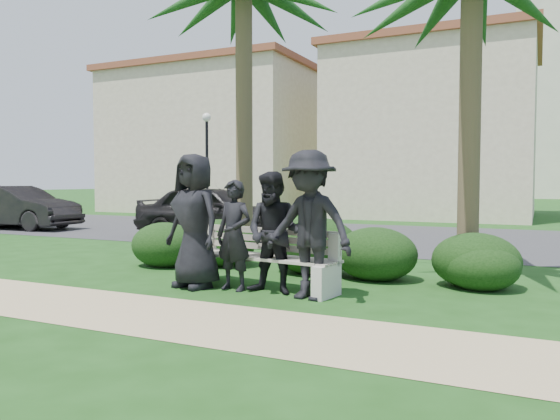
# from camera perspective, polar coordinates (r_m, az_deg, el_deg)

# --- Properties ---
(ground) EXTENTS (160.00, 160.00, 0.00)m
(ground) POSITION_cam_1_polar(r_m,az_deg,el_deg) (7.61, 0.05, -8.53)
(ground) COLOR #184112
(ground) RESTS_ON ground
(footpath) EXTENTS (30.00, 1.60, 0.01)m
(footpath) POSITION_cam_1_polar(r_m,az_deg,el_deg) (6.08, -7.40, -11.52)
(footpath) COLOR tan
(footpath) RESTS_ON ground
(asphalt_street) EXTENTS (160.00, 8.00, 0.01)m
(asphalt_street) POSITION_cam_1_polar(r_m,az_deg,el_deg) (15.16, 13.15, -2.84)
(asphalt_street) COLOR #2D2D30
(asphalt_street) RESTS_ON ground
(stucco_bldg_left) EXTENTS (10.40, 8.40, 7.30)m
(stucco_bldg_left) POSITION_cam_1_polar(r_m,az_deg,el_deg) (29.12, -6.15, 7.20)
(stucco_bldg_left) COLOR #C4B293
(stucco_bldg_left) RESTS_ON ground
(stucco_bldg_right) EXTENTS (8.40, 8.40, 7.30)m
(stucco_bldg_right) POSITION_cam_1_polar(r_m,az_deg,el_deg) (25.19, 15.91, 7.77)
(stucco_bldg_right) COLOR #C4B293
(stucco_bldg_right) RESTS_ON ground
(street_lamp) EXTENTS (0.36, 0.36, 4.29)m
(street_lamp) POSITION_cam_1_polar(r_m,az_deg,el_deg) (22.41, -7.65, 6.61)
(street_lamp) COLOR black
(street_lamp) RESTS_ON ground
(park_bench) EXTENTS (2.44, 0.89, 0.83)m
(park_bench) POSITION_cam_1_polar(r_m,az_deg,el_deg) (7.82, -2.11, -5.45)
(park_bench) COLOR #AEA292
(park_bench) RESTS_ON ground
(man_a) EXTENTS (1.06, 0.83, 1.92)m
(man_a) POSITION_cam_1_polar(r_m,az_deg,el_deg) (7.88, -8.93, -1.13)
(man_a) COLOR black
(man_a) RESTS_ON ground
(man_b) EXTENTS (0.61, 0.45, 1.55)m
(man_b) POSITION_cam_1_polar(r_m,az_deg,el_deg) (7.65, -4.82, -2.63)
(man_b) COLOR black
(man_b) RESTS_ON ground
(man_c) EXTENTS (0.82, 0.64, 1.66)m
(man_c) POSITION_cam_1_polar(r_m,az_deg,el_deg) (7.37, -0.64, -2.39)
(man_c) COLOR black
(man_c) RESTS_ON ground
(man_d) EXTENTS (1.34, 0.91, 1.93)m
(man_d) POSITION_cam_1_polar(r_m,az_deg,el_deg) (7.03, 3.06, -1.57)
(man_d) COLOR black
(man_d) RESTS_ON ground
(hedge_a) EXTENTS (1.25, 1.03, 0.82)m
(hedge_a) POSITION_cam_1_polar(r_m,az_deg,el_deg) (10.01, -11.97, -3.45)
(hedge_a) COLOR black
(hedge_a) RESTS_ON ground
(hedge_b) EXTENTS (1.33, 1.10, 0.87)m
(hedge_b) POSITION_cam_1_polar(r_m,az_deg,el_deg) (9.95, -6.24, -3.29)
(hedge_b) COLOR black
(hedge_b) RESTS_ON ground
(hedge_c) EXTENTS (1.49, 1.23, 0.97)m
(hedge_c) POSITION_cam_1_polar(r_m,az_deg,el_deg) (9.06, 3.63, -3.58)
(hedge_c) COLOR black
(hedge_c) RESTS_ON ground
(hedge_d) EXTENTS (1.29, 1.07, 0.84)m
(hedge_d) POSITION_cam_1_polar(r_m,az_deg,el_deg) (8.60, 9.97, -4.39)
(hedge_d) COLOR black
(hedge_d) RESTS_ON ground
(hedge_e) EXTENTS (1.07, 0.89, 0.70)m
(hedge_e) POSITION_cam_1_polar(r_m,az_deg,el_deg) (8.20, 20.23, -5.40)
(hedge_e) COLOR black
(hedge_e) RESTS_ON ground
(hedge_f) EXTENTS (1.25, 1.03, 0.82)m
(hedge_f) POSITION_cam_1_polar(r_m,az_deg,el_deg) (8.34, 19.79, -4.85)
(hedge_f) COLOR black
(hedge_f) RESTS_ON ground
(car_a) EXTENTS (4.33, 2.04, 1.43)m
(car_a) POSITION_cam_1_polar(r_m,az_deg,el_deg) (14.75, -7.01, -0.16)
(car_a) COLOR black
(car_a) RESTS_ON ground
(car_b) EXTENTS (4.26, 1.76, 1.37)m
(car_b) POSITION_cam_1_polar(r_m,az_deg,el_deg) (19.41, -25.72, 0.23)
(car_b) COLOR black
(car_b) RESTS_ON ground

